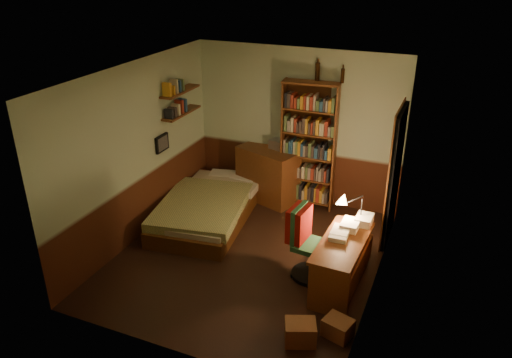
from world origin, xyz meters
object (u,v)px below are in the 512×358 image
at_px(cardboard_box_a, 300,332).
at_px(desk, 341,264).
at_px(mini_stereo, 279,144).
at_px(office_chair, 313,239).
at_px(cardboard_box_b, 338,328).
at_px(bookshelf, 308,146).
at_px(desk_lamp, 362,200).
at_px(bed, 208,199).
at_px(dresser, 268,175).

bearing_deg(cardboard_box_a, desk, 82.59).
distance_m(mini_stereo, cardboard_box_a, 3.65).
relative_size(office_chair, cardboard_box_b, 3.69).
height_order(bookshelf, office_chair, bookshelf).
distance_m(desk_lamp, office_chair, 0.83).
bearing_deg(desk, mini_stereo, 130.43).
relative_size(bookshelf, cardboard_box_b, 6.86).
bearing_deg(bed, cardboard_box_b, -42.47).
xyz_separation_m(desk_lamp, cardboard_box_a, (-0.25, -1.72, -0.88)).
bearing_deg(cardboard_box_b, mini_stereo, 121.67).
distance_m(dresser, desk_lamp, 2.39).
height_order(mini_stereo, cardboard_box_b, mini_stereo).
bearing_deg(cardboard_box_a, mini_stereo, 114.54).
bearing_deg(desk, cardboard_box_b, -74.85).
relative_size(desk, cardboard_box_b, 4.06).
distance_m(dresser, cardboard_box_a, 3.51).
bearing_deg(dresser, bed, -102.76).
xyz_separation_m(bookshelf, desk_lamp, (1.19, -1.47, -0.05)).
height_order(dresser, cardboard_box_b, dresser).
bearing_deg(desk_lamp, mini_stereo, 146.00).
bearing_deg(bookshelf, desk, -67.34).
relative_size(bookshelf, desk, 1.69).
relative_size(bookshelf, cardboard_box_a, 6.21).
bearing_deg(bed, office_chair, -31.06).
xyz_separation_m(dresser, desk, (1.77, -1.94, -0.12)).
height_order(desk, desk_lamp, desk_lamp).
height_order(bed, bookshelf, bookshelf).
bearing_deg(mini_stereo, desk, -34.14).
relative_size(bed, cardboard_box_a, 6.58).
xyz_separation_m(bed, desk_lamp, (2.49, -0.38, 0.67)).
distance_m(desk_lamp, cardboard_box_a, 1.94).
distance_m(dresser, mini_stereo, 0.57).
distance_m(cardboard_box_a, cardboard_box_b, 0.44).
height_order(office_chair, cardboard_box_a, office_chair).
xyz_separation_m(mini_stereo, cardboard_box_b, (1.83, -2.97, -0.88)).
distance_m(bookshelf, desk, 2.41).
distance_m(bookshelf, office_chair, 2.15).
height_order(office_chair, cardboard_box_b, office_chair).
distance_m(dresser, cardboard_box_b, 3.49).
bearing_deg(mini_stereo, cardboard_box_a, -47.83).
bearing_deg(desk_lamp, cardboard_box_b, -78.33).
distance_m(mini_stereo, desk_lamp, 2.29).
xyz_separation_m(bed, mini_stereo, (0.77, 1.13, 0.66)).
height_order(mini_stereo, desk_lamp, desk_lamp).
bearing_deg(dresser, mini_stereo, 59.67).
height_order(dresser, desk, dresser).
relative_size(bookshelf, desk_lamp, 3.16).
bearing_deg(desk, desk_lamp, 82.31).
bearing_deg(bed, desk, -28.45).
bearing_deg(bookshelf, office_chair, -76.42).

